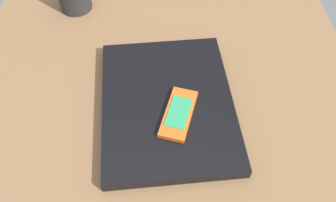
% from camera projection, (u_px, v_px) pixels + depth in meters
% --- Properties ---
extents(desk_surface, '(1.20, 0.80, 0.03)m').
position_uv_depth(desk_surface, '(167.00, 95.00, 0.73)').
color(desk_surface, olive).
rests_on(desk_surface, ground).
extents(laptop_closed, '(0.34, 0.26, 0.02)m').
position_uv_depth(laptop_closed, '(168.00, 104.00, 0.68)').
color(laptop_closed, black).
rests_on(laptop_closed, desk_surface).
extents(cell_phone_on_laptop, '(0.12, 0.08, 0.01)m').
position_uv_depth(cell_phone_on_laptop, '(179.00, 114.00, 0.65)').
color(cell_phone_on_laptop, orange).
rests_on(cell_phone_on_laptop, laptop_closed).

